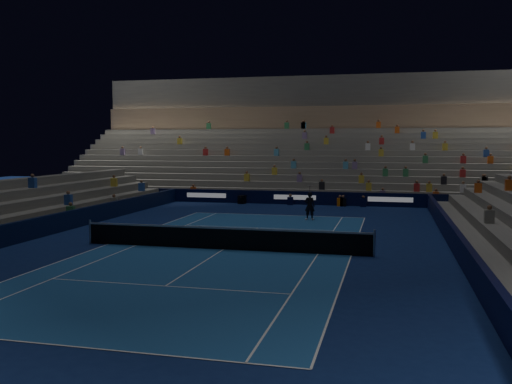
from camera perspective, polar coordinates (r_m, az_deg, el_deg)
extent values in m
plane|color=#0D1D50|center=(24.27, -3.36, -5.91)|extent=(90.00, 90.00, 0.00)
cube|color=#194C8E|center=(24.26, -3.36, -5.90)|extent=(10.97, 23.77, 0.01)
cube|color=black|center=(42.07, 4.02, -0.59)|extent=(44.00, 0.25, 1.00)
cube|color=black|center=(23.30, 20.20, -5.42)|extent=(0.25, 37.00, 1.00)
cube|color=black|center=(28.53, -22.38, -3.62)|extent=(0.25, 37.00, 1.00)
cube|color=slate|center=(43.07, 4.24, -0.80)|extent=(44.00, 1.00, 0.50)
cube|color=slate|center=(44.03, 4.45, -0.35)|extent=(44.00, 1.00, 1.00)
cube|color=slate|center=(44.99, 4.66, 0.09)|extent=(44.00, 1.00, 1.50)
cube|color=slate|center=(45.96, 4.86, 0.50)|extent=(44.00, 1.00, 2.00)
cube|color=slate|center=(46.92, 5.05, 0.90)|extent=(44.00, 1.00, 2.50)
cube|color=slate|center=(47.89, 5.23, 1.28)|extent=(44.00, 1.00, 3.00)
cube|color=slate|center=(48.87, 5.40, 1.64)|extent=(44.00, 1.00, 3.50)
cube|color=slate|center=(49.84, 5.57, 2.00)|extent=(44.00, 1.00, 4.00)
cube|color=slate|center=(50.82, 5.73, 2.33)|extent=(44.00, 1.00, 4.50)
cube|color=slate|center=(51.80, 5.89, 2.66)|extent=(44.00, 1.00, 5.00)
cube|color=slate|center=(52.78, 6.03, 2.97)|extent=(44.00, 1.00, 5.50)
cube|color=slate|center=(53.76, 6.18, 3.28)|extent=(44.00, 1.00, 6.00)
cube|color=#896E55|center=(54.89, 6.37, 7.59)|extent=(44.00, 0.60, 2.20)
cube|color=#4A4A48|center=(56.45, 6.58, 10.16)|extent=(44.00, 2.40, 3.00)
cube|color=slate|center=(23.46, 22.14, -6.04)|extent=(1.00, 37.00, 0.50)
cube|color=slate|center=(23.58, 24.57, -5.45)|extent=(1.00, 37.00, 1.00)
cube|color=slate|center=(29.04, -23.64, -4.02)|extent=(1.00, 37.00, 0.50)
cylinder|color=#B2B2B7|center=(26.73, -16.64, -3.91)|extent=(0.10, 0.10, 1.10)
cylinder|color=#B2B2B7|center=(23.14, 12.03, -5.17)|extent=(0.10, 0.10, 1.10)
cube|color=black|center=(24.18, -3.37, -4.87)|extent=(12.80, 0.03, 0.90)
cube|color=white|center=(24.11, -3.37, -3.72)|extent=(12.80, 0.04, 0.08)
imported|color=black|center=(33.54, 5.53, -1.43)|extent=(0.64, 0.44, 1.70)
cube|color=black|center=(42.51, -1.45, -0.78)|extent=(0.58, 0.66, 0.63)
cylinder|color=black|center=(42.05, -1.62, -0.58)|extent=(0.23, 0.38, 0.16)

